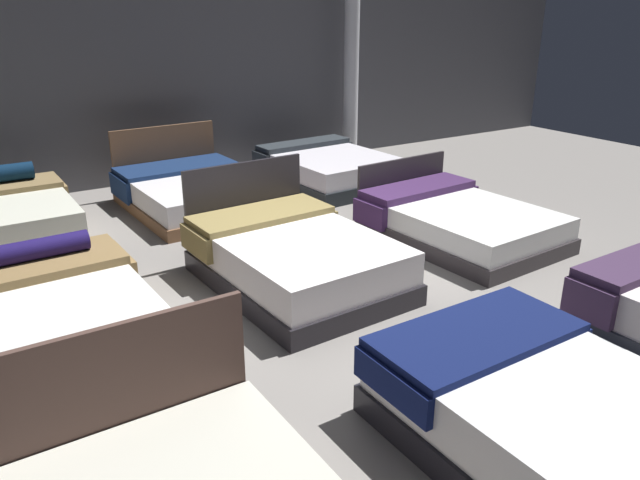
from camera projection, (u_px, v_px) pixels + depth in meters
The scene contains 10 objects.
ground_plane at pixel (305, 287), 6.07m from camera, with size 18.00×18.00×0.02m, color gray.
showroom_back_wall at pixel (143, 68), 9.16m from camera, with size 18.00×0.06×3.50m, color #47474C.
bed_1 at pixel (543, 415), 3.72m from camera, with size 1.52×2.00×0.58m.
bed_3 at pixel (55, 317), 4.94m from camera, with size 1.61×2.18×0.70m.
bed_4 at pixel (294, 258), 6.03m from camera, with size 1.63×2.18×1.05m.
bed_5 at pixel (457, 221), 7.22m from camera, with size 1.72×2.22×0.80m.
bed_6 at pixel (7, 218), 7.24m from camera, with size 1.55×1.93×0.76m.
bed_7 at pixel (193, 191), 8.36m from camera, with size 1.77×2.18×0.99m.
bed_8 at pixel (329, 169), 9.46m from camera, with size 1.75×2.04×0.56m.
support_pillar at pixel (351, 60), 10.54m from camera, with size 0.26×0.26×3.50m, color silver.
Camera 1 is at (-2.82, -4.72, 2.60)m, focal length 34.13 mm.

